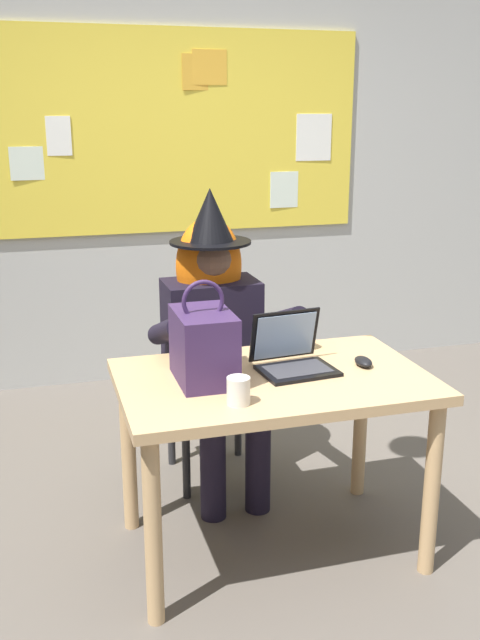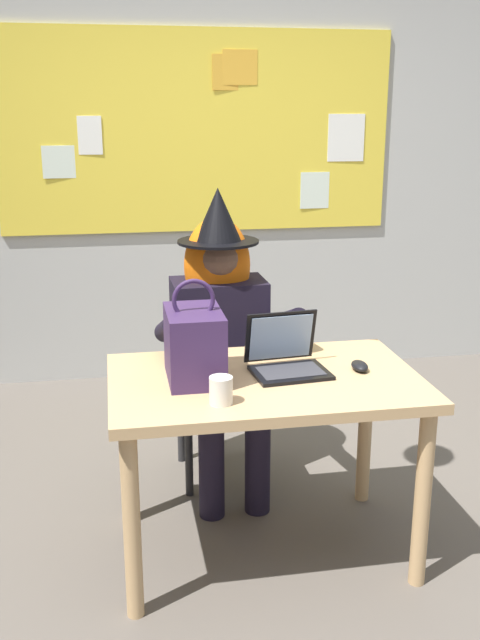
# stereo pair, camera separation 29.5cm
# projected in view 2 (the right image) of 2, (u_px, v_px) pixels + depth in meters

# --- Properties ---
(ground_plane) EXTENTS (24.00, 24.00, 0.00)m
(ground_plane) POSITION_uv_depth(u_px,v_px,m) (266.00, 547.00, 2.91)
(ground_plane) COLOR #5B544C
(wall_back_bulletin) EXTENTS (6.53, 2.29, 2.83)m
(wall_back_bulletin) POSITION_uv_depth(u_px,v_px,m) (197.00, 153.00, 4.48)
(wall_back_bulletin) COLOR #B2B2AD
(wall_back_bulletin) RESTS_ON ground
(desk_main) EXTENTS (1.15, 0.74, 0.73)m
(desk_main) POSITION_uv_depth(u_px,v_px,m) (265.00, 403.00, 2.72)
(desk_main) COLOR tan
(desk_main) RESTS_ON ground
(chair_at_desk) EXTENTS (0.42, 0.42, 0.88)m
(chair_at_desk) POSITION_uv_depth(u_px,v_px,m) (217.00, 372.00, 3.44)
(chair_at_desk) COLOR black
(chair_at_desk) RESTS_ON ground
(person_costumed) EXTENTS (0.60, 0.65, 1.36)m
(person_costumed) POSITION_uv_depth(u_px,v_px,m) (221.00, 324.00, 3.24)
(person_costumed) COLOR black
(person_costumed) RESTS_ON ground
(laptop) EXTENTS (0.30, 0.28, 0.22)m
(laptop) POSITION_uv_depth(u_px,v_px,m) (287.00, 358.00, 2.75)
(laptop) COLOR black
(laptop) RESTS_ON desk_main
(computer_mouse) EXTENTS (0.06, 0.11, 0.03)m
(computer_mouse) POSITION_uv_depth(u_px,v_px,m) (360.00, 366.00, 2.76)
(computer_mouse) COLOR black
(computer_mouse) RESTS_ON desk_main
(handbag) EXTENTS (0.20, 0.30, 0.38)m
(handbag) POSITION_uv_depth(u_px,v_px,m) (194.00, 344.00, 2.64)
(handbag) COLOR #38234C
(handbag) RESTS_ON desk_main
(coffee_mug) EXTENTS (0.08, 0.08, 0.09)m
(coffee_mug) POSITION_uv_depth(u_px,v_px,m) (221.00, 390.00, 2.44)
(coffee_mug) COLOR silver
(coffee_mug) RESTS_ON desk_main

